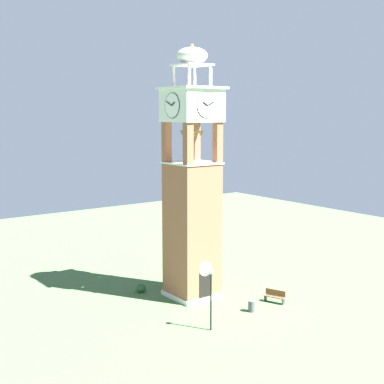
{
  "coord_description": "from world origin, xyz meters",
  "views": [
    {
      "loc": [
        -24.17,
        -32.25,
        13.97
      ],
      "look_at": [
        0.0,
        0.0,
        8.14
      ],
      "focal_mm": 50.56,
      "sensor_mm": 36.0,
      "label": 1
    }
  ],
  "objects_px": {
    "lamp_post": "(211,288)",
    "trash_bin": "(252,306)",
    "clock_tower": "(192,197)",
    "park_bench": "(275,296)"
  },
  "relations": [
    {
      "from": "lamp_post",
      "to": "trash_bin",
      "type": "height_order",
      "value": "lamp_post"
    },
    {
      "from": "trash_bin",
      "to": "clock_tower",
      "type": "bearing_deg",
      "value": 104.8
    },
    {
      "from": "park_bench",
      "to": "trash_bin",
      "type": "relative_size",
      "value": 2.06
    },
    {
      "from": "park_bench",
      "to": "lamp_post",
      "type": "relative_size",
      "value": 0.4
    },
    {
      "from": "park_bench",
      "to": "trash_bin",
      "type": "xyz_separation_m",
      "value": [
        -2.69,
        -0.37,
        -0.08
      ]
    },
    {
      "from": "clock_tower",
      "to": "trash_bin",
      "type": "relative_size",
      "value": 23.78
    },
    {
      "from": "clock_tower",
      "to": "trash_bin",
      "type": "distance_m",
      "value": 9.18
    },
    {
      "from": "lamp_post",
      "to": "trash_bin",
      "type": "bearing_deg",
      "value": 10.85
    },
    {
      "from": "park_bench",
      "to": "trash_bin",
      "type": "distance_m",
      "value": 2.72
    },
    {
      "from": "clock_tower",
      "to": "lamp_post",
      "type": "bearing_deg",
      "value": -116.48
    }
  ]
}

